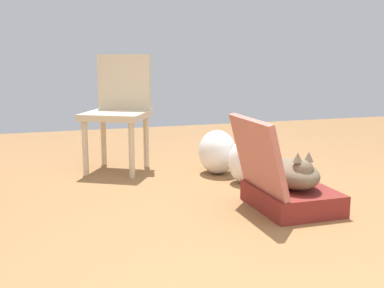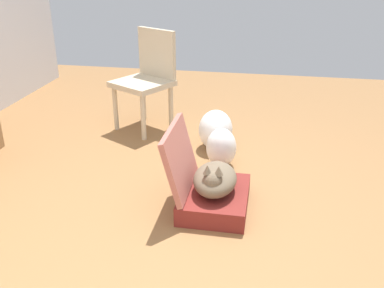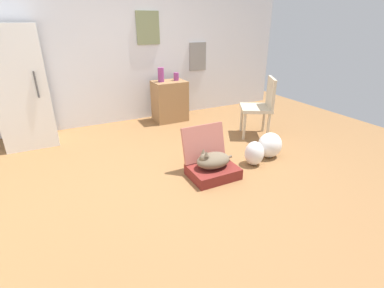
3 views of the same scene
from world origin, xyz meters
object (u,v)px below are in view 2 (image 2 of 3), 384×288
object	(u,v)px
suitcase_base	(215,199)
cat	(215,179)
plastic_bag_white	(221,147)
chair	(148,76)
plastic_bag_clear	(216,130)

from	to	relation	value
suitcase_base	cat	world-z (taller)	cat
suitcase_base	plastic_bag_white	xyz separation A→B (m)	(0.62, 0.03, 0.09)
cat	chair	bearing A→B (deg)	31.26
suitcase_base	plastic_bag_clear	distance (m)	0.96
suitcase_base	chair	size ratio (longest dim) A/B	0.60
plastic_bag_clear	chair	bearing A→B (deg)	61.14
plastic_bag_white	chair	world-z (taller)	chair
plastic_bag_clear	plastic_bag_white	bearing A→B (deg)	-164.78
suitcase_base	plastic_bag_clear	bearing A→B (deg)	7.29
plastic_bag_clear	cat	bearing A→B (deg)	-172.81
plastic_bag_clear	chair	size ratio (longest dim) A/B	0.37
cat	plastic_bag_clear	world-z (taller)	cat
cat	plastic_bag_white	xyz separation A→B (m)	(0.63, 0.03, -0.06)
cat	chair	xyz separation A→B (m)	(1.34, 0.81, 0.28)
cat	plastic_bag_white	size ratio (longest dim) A/B	1.57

